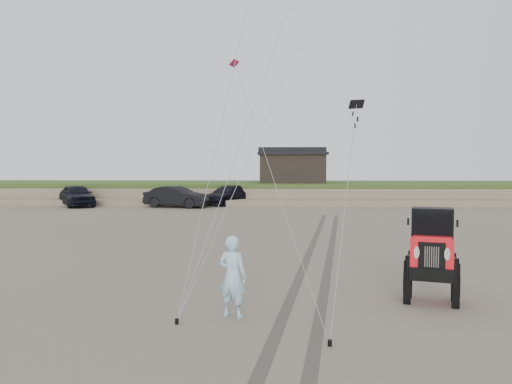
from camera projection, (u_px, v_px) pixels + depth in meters
ground at (259, 321)px, 10.64m from camera, size 160.00×160.00×0.00m
dune_ridge at (271, 192)px, 48.02m from camera, size 160.00×14.25×1.73m
cabin at (292, 167)px, 47.32m from camera, size 6.40×5.40×3.35m
truck_a at (77, 195)px, 40.70m from camera, size 4.71×5.61×1.81m
truck_b at (177, 197)px, 39.68m from camera, size 5.45×3.07×1.70m
truck_c at (229, 195)px, 42.38m from camera, size 5.11×5.97×1.64m
jeep at (432, 265)px, 11.98m from camera, size 3.52×5.34×1.83m
man at (232, 276)px, 10.87m from camera, size 0.77×0.64×1.80m
stake_main at (177, 321)px, 10.41m from camera, size 0.08×0.08×0.12m
stake_aux at (330, 343)px, 9.14m from camera, size 0.08×0.08×0.12m
tire_tracks at (319, 255)px, 18.55m from camera, size 5.22×29.74×0.01m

